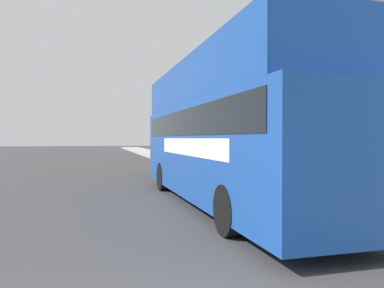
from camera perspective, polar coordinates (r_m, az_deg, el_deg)
ground_plane at (r=24.29m, az=-13.80°, el=-3.68°), size 144.00×144.00×0.00m
sidewalk at (r=22.38m, az=3.23°, el=-3.86°), size 3.40×108.00×0.14m
brick_terrace_rear at (r=27.84m, az=10.03°, el=7.26°), size 6.00×23.56×10.04m
tour_bus at (r=10.85m, az=4.56°, el=0.47°), size 2.60×11.11×4.10m
parked_car_ahead_of_bus at (r=19.01m, az=-2.35°, el=-2.87°), size 1.96×4.24×1.47m
lamp_post_nearest at (r=9.63m, az=22.60°, el=11.31°), size 0.35×0.35×5.19m
lamp_post_second at (r=17.44m, az=4.56°, el=5.94°), size 0.35×0.35×4.83m
lamp_post_third at (r=25.92m, az=-2.30°, el=4.52°), size 0.35×0.35×5.01m
litter_bin at (r=10.10m, az=26.10°, el=-6.63°), size 0.48×0.48×0.90m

